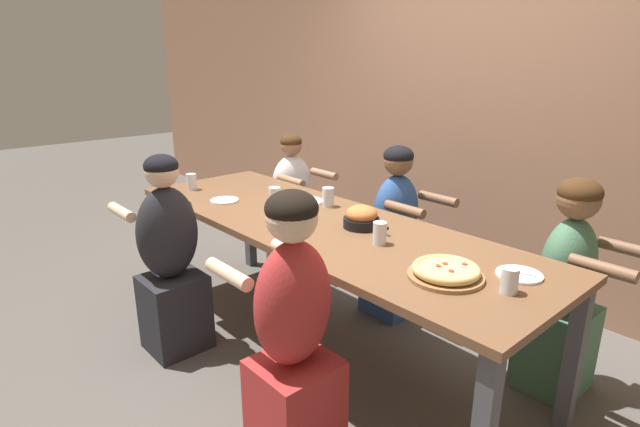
{
  "coord_description": "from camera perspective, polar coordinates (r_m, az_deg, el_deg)",
  "views": [
    {
      "loc": [
        2.02,
        -1.8,
        1.71
      ],
      "look_at": [
        0.0,
        0.0,
        0.85
      ],
      "focal_mm": 28.0,
      "sensor_mm": 36.0,
      "label": 1
    }
  ],
  "objects": [
    {
      "name": "empty_plate_a",
      "position": [
        3.31,
        -10.87,
        1.48
      ],
      "size": [
        0.18,
        0.18,
        0.02
      ],
      "color": "white",
      "rests_on": "dining_table"
    },
    {
      "name": "pizza_board_main",
      "position": [
        2.2,
        14.18,
        -6.45
      ],
      "size": [
        0.33,
        0.33,
        0.06
      ],
      "color": "#996B42",
      "rests_on": "dining_table"
    },
    {
      "name": "skillet_bowl",
      "position": [
        2.75,
        4.78,
        -0.48
      ],
      "size": [
        0.29,
        0.2,
        0.13
      ],
      "color": "black",
      "rests_on": "dining_table"
    },
    {
      "name": "diner_far_center",
      "position": [
        3.39,
        8.56,
        -2.88
      ],
      "size": [
        0.51,
        0.4,
        1.16
      ],
      "rotation": [
        0.0,
        0.0,
        -1.57
      ],
      "color": "#2D5193",
      "rests_on": "ground"
    },
    {
      "name": "ground_plane",
      "position": [
        3.2,
        0.0,
        -14.67
      ],
      "size": [
        18.0,
        18.0,
        0.0
      ],
      "primitive_type": "plane",
      "color": "#514C47",
      "rests_on": "ground"
    },
    {
      "name": "diner_near_midleft",
      "position": [
        3.05,
        -16.73,
        -5.58
      ],
      "size": [
        0.51,
        0.4,
        1.2
      ],
      "rotation": [
        0.0,
        0.0,
        1.57
      ],
      "color": "#232328",
      "rests_on": "ground"
    },
    {
      "name": "empty_plate_b",
      "position": [
        3.24,
        -1.66,
        1.41
      ],
      "size": [
        0.23,
        0.23,
        0.02
      ],
      "color": "white",
      "rests_on": "dining_table"
    },
    {
      "name": "restaurant_back_panel",
      "position": [
        3.91,
        17.78,
        15.22
      ],
      "size": [
        10.0,
        0.06,
        3.2
      ],
      "primitive_type": "cube",
      "color": "#9E7056",
      "rests_on": "ground"
    },
    {
      "name": "diner_far_left",
      "position": [
        4.15,
        -3.17,
        0.64
      ],
      "size": [
        0.51,
        0.4,
        1.11
      ],
      "rotation": [
        0.0,
        0.0,
        -1.57
      ],
      "color": "silver",
      "rests_on": "ground"
    },
    {
      "name": "drinking_glass_c",
      "position": [
        2.14,
        20.83,
        -7.34
      ],
      "size": [
        0.07,
        0.07,
        0.11
      ],
      "color": "silver",
      "rests_on": "dining_table"
    },
    {
      "name": "empty_plate_c",
      "position": [
        2.33,
        21.81,
        -6.51
      ],
      "size": [
        0.2,
        0.2,
        0.02
      ],
      "color": "white",
      "rests_on": "dining_table"
    },
    {
      "name": "drinking_glass_e",
      "position": [
        3.13,
        0.93,
        1.89
      ],
      "size": [
        0.08,
        0.08,
        0.12
      ],
      "color": "silver",
      "rests_on": "dining_table"
    },
    {
      "name": "drinking_glass_d",
      "position": [
        3.21,
        -5.2,
        1.99
      ],
      "size": [
        0.08,
        0.08,
        0.11
      ],
      "color": "silver",
      "rests_on": "dining_table"
    },
    {
      "name": "drinking_glass_b",
      "position": [
        2.52,
        6.84,
        -2.25
      ],
      "size": [
        0.07,
        0.07,
        0.12
      ],
      "color": "silver",
      "rests_on": "dining_table"
    },
    {
      "name": "diner_near_midright",
      "position": [
        2.16,
        -3.05,
        -14.28
      ],
      "size": [
        0.51,
        0.4,
        1.22
      ],
      "rotation": [
        0.0,
        0.0,
        1.57
      ],
      "color": "#B22D2D",
      "rests_on": "ground"
    },
    {
      "name": "drinking_glass_a",
      "position": [
        3.65,
        -14.47,
        3.42
      ],
      "size": [
        0.07,
        0.07,
        0.11
      ],
      "color": "silver",
      "rests_on": "dining_table"
    },
    {
      "name": "pizza_board_second",
      "position": [
        2.94,
        -3.43,
        0.25
      ],
      "size": [
        0.28,
        0.28,
        0.06
      ],
      "color": "#996B42",
      "rests_on": "dining_table"
    },
    {
      "name": "dining_table",
      "position": [
        2.88,
        0.0,
        -2.33
      ],
      "size": [
        2.75,
        0.89,
        0.8
      ],
      "color": "brown",
      "rests_on": "ground"
    },
    {
      "name": "diner_far_right",
      "position": [
        2.87,
        26.12,
        -8.43
      ],
      "size": [
        0.51,
        0.4,
        1.15
      ],
      "rotation": [
        0.0,
        0.0,
        -1.57
      ],
      "color": "#477556",
      "rests_on": "ground"
    }
  ]
}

